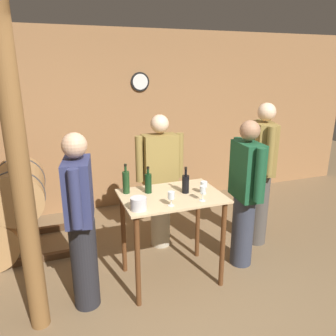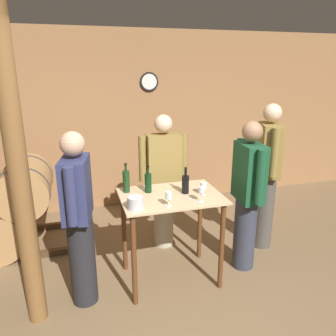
% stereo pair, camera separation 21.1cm
% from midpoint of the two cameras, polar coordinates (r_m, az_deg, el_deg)
% --- Properties ---
extents(ground_plane, '(14.00, 14.00, 0.00)m').
position_cam_midpoint_polar(ground_plane, '(3.25, 7.10, -24.68)').
color(ground_plane, brown).
extents(back_wall, '(8.40, 0.08, 2.70)m').
position_cam_midpoint_polar(back_wall, '(5.14, -4.61, 8.13)').
color(back_wall, '#996B42').
rests_on(back_wall, ground_plane).
extents(tasting_table, '(0.99, 0.70, 0.95)m').
position_cam_midpoint_polar(tasting_table, '(3.32, 2.32, -7.95)').
color(tasting_table, '#D1B284').
rests_on(tasting_table, ground_plane).
extents(wooden_post, '(0.16, 0.16, 2.70)m').
position_cam_midpoint_polar(wooden_post, '(2.76, -22.58, -1.21)').
color(wooden_post, brown).
rests_on(wooden_post, ground_plane).
extents(wine_bottle_far_left, '(0.07, 0.07, 0.30)m').
position_cam_midpoint_polar(wine_bottle_far_left, '(3.29, -5.48, -2.23)').
color(wine_bottle_far_left, '#193819').
rests_on(wine_bottle_far_left, tasting_table).
extents(wine_bottle_left, '(0.07, 0.07, 0.27)m').
position_cam_midpoint_polar(wine_bottle_left, '(3.27, -1.64, -2.51)').
color(wine_bottle_left, black).
rests_on(wine_bottle_left, tasting_table).
extents(wine_bottle_center, '(0.07, 0.07, 0.27)m').
position_cam_midpoint_polar(wine_bottle_center, '(3.26, 4.90, -2.76)').
color(wine_bottle_center, black).
rests_on(wine_bottle_center, tasting_table).
extents(wine_glass_near_left, '(0.06, 0.06, 0.14)m').
position_cam_midpoint_polar(wine_glass_near_left, '(2.96, 2.14, -4.89)').
color(wine_glass_near_left, silver).
rests_on(wine_glass_near_left, tasting_table).
extents(wine_glass_near_center, '(0.06, 0.06, 0.15)m').
position_cam_midpoint_polar(wine_glass_near_center, '(3.07, 7.77, -3.97)').
color(wine_glass_near_center, silver).
rests_on(wine_glass_near_center, tasting_table).
extents(wine_glass_near_right, '(0.07, 0.07, 0.13)m').
position_cam_midpoint_polar(wine_glass_near_right, '(3.25, 8.08, -3.09)').
color(wine_glass_near_right, silver).
rests_on(wine_glass_near_right, tasting_table).
extents(ice_bucket, '(0.14, 0.14, 0.11)m').
position_cam_midpoint_polar(ice_bucket, '(2.92, -3.63, -6.09)').
color(ice_bucket, silver).
rests_on(ice_bucket, tasting_table).
extents(person_host, '(0.59, 0.24, 1.65)m').
position_cam_midpoint_polar(person_host, '(3.92, 0.75, -2.00)').
color(person_host, '#B7AD93').
rests_on(person_host, ground_plane).
extents(person_visitor_with_scarf, '(0.34, 0.56, 1.77)m').
position_cam_midpoint_polar(person_visitor_with_scarf, '(4.08, 18.25, -1.05)').
color(person_visitor_with_scarf, '#4C4742').
rests_on(person_visitor_with_scarf, ground_plane).
extents(person_visitor_bearded, '(0.29, 0.58, 1.65)m').
position_cam_midpoint_polar(person_visitor_bearded, '(3.03, -13.35, -8.45)').
color(person_visitor_bearded, '#232328').
rests_on(person_visitor_bearded, ground_plane).
extents(person_visitor_near_door, '(0.25, 0.59, 1.65)m').
position_cam_midpoint_polar(person_visitor_near_door, '(3.60, 15.33, -4.43)').
color(person_visitor_near_door, '#333847').
rests_on(person_visitor_near_door, ground_plane).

